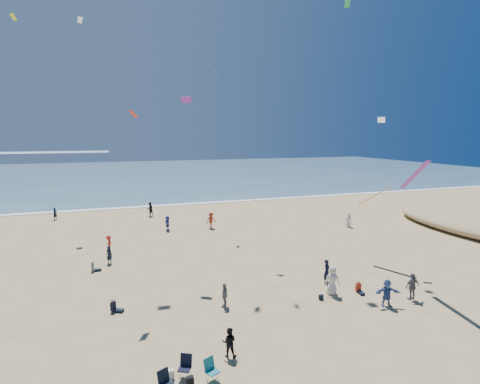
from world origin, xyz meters
name	(u,v)px	position (x,y,z in m)	size (l,w,h in m)	color
ocean	(129,174)	(0.00, 95.00, 0.03)	(220.00, 100.00, 0.06)	#476B84
surf_line	(146,207)	(0.00, 45.00, 0.04)	(220.00, 1.20, 0.08)	white
standing_flyers	(237,249)	(5.27, 18.14, 0.85)	(33.34, 40.62, 1.94)	silver
seated_group	(255,319)	(2.50, 6.96, 0.42)	(17.92, 23.91, 0.84)	white
chair_cluster	(188,374)	(-1.97, 3.32, 0.50)	(2.80, 1.60, 1.00)	black
white_tote	(170,374)	(-2.65, 3.96, 0.20)	(0.35, 0.20, 0.40)	silver
black_backpack	(190,381)	(-1.91, 3.25, 0.19)	(0.30, 0.22, 0.38)	black
navy_bag	(321,297)	(7.81, 8.73, 0.17)	(0.28, 0.18, 0.34)	black
kites_aloft	(313,68)	(9.14, 12.93, 15.24)	(40.56, 47.62, 30.47)	#F61408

